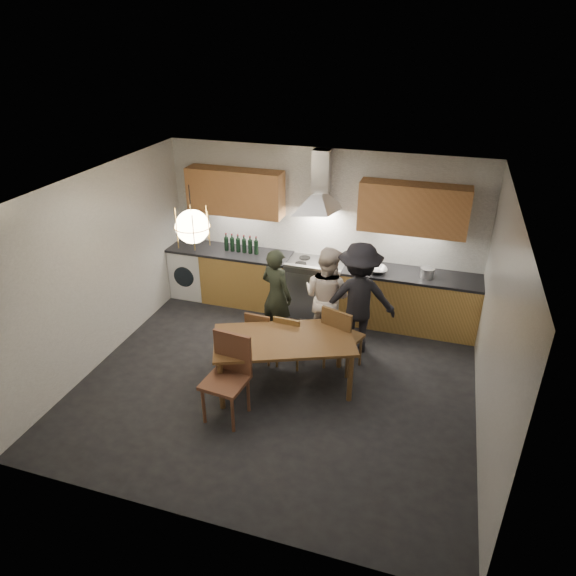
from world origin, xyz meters
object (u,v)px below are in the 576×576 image
(dining_table, at_px, (284,344))
(person_left, at_px, (277,295))
(chair_front, at_px, (229,371))
(person_right, at_px, (358,298))
(stock_pot, at_px, (427,273))
(wine_bottles, at_px, (241,244))
(chair_back_left, at_px, (260,333))
(mixing_bowl, at_px, (377,270))
(person_mid, at_px, (327,297))

(dining_table, distance_m, person_left, 1.18)
(chair_front, bearing_deg, dining_table, 61.12)
(person_right, xyz_separation_m, stock_pot, (0.86, 0.80, 0.15))
(dining_table, relative_size, chair_front, 1.83)
(person_left, xyz_separation_m, wine_bottles, (-0.91, 0.93, 0.33))
(chair_back_left, height_order, person_right, person_right)
(wine_bottles, bearing_deg, person_left, -45.55)
(chair_front, bearing_deg, stock_pot, 58.10)
(mixing_bowl, xyz_separation_m, stock_pot, (0.73, 0.05, 0.03))
(person_mid, distance_m, stock_pot, 1.54)
(person_mid, xyz_separation_m, wine_bottles, (-1.63, 0.83, 0.29))
(chair_front, bearing_deg, person_mid, 74.64)
(dining_table, relative_size, mixing_bowl, 6.48)
(person_mid, height_order, person_right, person_right)
(person_left, distance_m, wine_bottles, 1.34)
(person_left, relative_size, stock_pot, 7.28)
(person_left, bearing_deg, person_mid, -148.86)
(person_mid, bearing_deg, wine_bottles, -5.78)
(dining_table, height_order, person_mid, person_mid)
(person_mid, relative_size, stock_pot, 7.68)
(dining_table, relative_size, person_left, 1.35)
(dining_table, relative_size, wine_bottles, 3.26)
(person_left, xyz_separation_m, person_mid, (0.72, 0.10, 0.04))
(chair_back_left, height_order, person_left, person_left)
(dining_table, bearing_deg, wine_bottles, 101.67)
(dining_table, relative_size, person_right, 1.18)
(person_left, height_order, wine_bottles, person_left)
(mixing_bowl, xyz_separation_m, wine_bottles, (-2.23, 0.11, 0.11))
(chair_back_left, bearing_deg, person_left, -87.95)
(mixing_bowl, bearing_deg, person_right, -100.29)
(mixing_bowl, height_order, wine_bottles, wine_bottles)
(dining_table, distance_m, chair_back_left, 0.67)
(mixing_bowl, bearing_deg, stock_pot, 3.86)
(person_right, bearing_deg, dining_table, 43.74)
(chair_front, bearing_deg, mixing_bowl, 68.90)
(chair_back_left, relative_size, person_left, 0.55)
(chair_front, distance_m, mixing_bowl, 2.91)
(chair_front, xyz_separation_m, person_left, (0.01, 1.75, 0.11))
(person_mid, height_order, stock_pot, person_mid)
(chair_back_left, bearing_deg, dining_table, 141.29)
(chair_front, relative_size, stock_pot, 5.37)
(mixing_bowl, bearing_deg, wine_bottles, 177.22)
(person_mid, height_order, wine_bottles, person_mid)
(chair_back_left, height_order, stock_pot, stock_pot)
(chair_front, xyz_separation_m, person_mid, (0.73, 1.85, 0.15))
(dining_table, height_order, chair_front, chair_front)
(dining_table, distance_m, wine_bottles, 2.47)
(dining_table, xyz_separation_m, person_mid, (0.26, 1.19, 0.11))
(person_left, bearing_deg, mixing_bowl, -124.94)
(dining_table, xyz_separation_m, chair_back_left, (-0.48, 0.44, -0.19))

